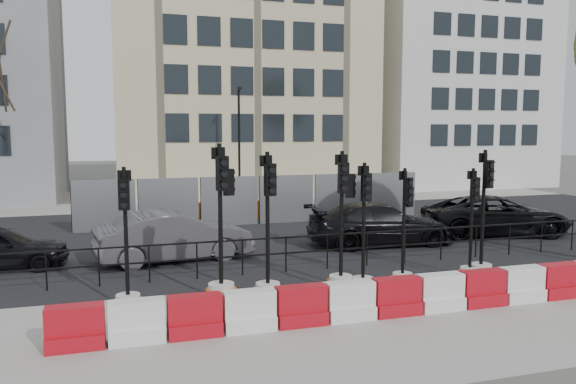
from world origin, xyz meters
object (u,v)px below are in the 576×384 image
object	(u,v)px
traffic_signal_d	(342,259)
traffic_signal_h	(482,253)
traffic_signal_a	(127,282)
car_c	(380,224)

from	to	relation	value
traffic_signal_d	traffic_signal_h	xyz separation A→B (m)	(3.92, 0.01, -0.11)
traffic_signal_d	traffic_signal_h	world-z (taller)	traffic_signal_d
traffic_signal_a	traffic_signal_d	world-z (taller)	traffic_signal_d
traffic_signal_a	traffic_signal_h	world-z (taller)	traffic_signal_h
traffic_signal_d	traffic_signal_h	bearing A→B (deg)	5.62
traffic_signal_a	traffic_signal_d	distance (m)	4.91
traffic_signal_a	car_c	world-z (taller)	traffic_signal_a
traffic_signal_a	car_c	xyz separation A→B (m)	(8.26, 4.72, 0.07)
traffic_signal_d	traffic_signal_h	distance (m)	3.92
traffic_signal_a	car_c	bearing A→B (deg)	37.07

